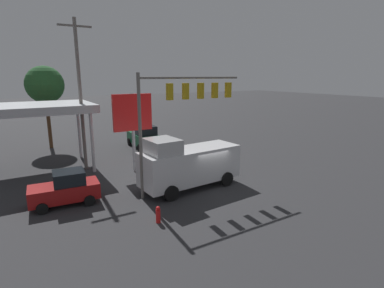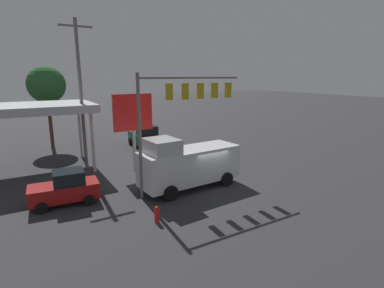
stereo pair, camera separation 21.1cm
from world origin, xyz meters
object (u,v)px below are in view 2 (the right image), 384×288
Objects in this scene: price_sign at (133,115)px; pickup_parked at (145,137)px; delivery_truck at (188,164)px; hatchback_crossing at (65,188)px; traffic_signal_assembly at (183,101)px; utility_pole at (81,93)px; street_tree at (46,85)px; fire_hydrant at (157,214)px.

price_sign is 8.42m from pickup_parked.
hatchback_crossing is at bearing -15.54° from delivery_truck.
pickup_parked is at bearing -117.71° from price_sign.
traffic_signal_assembly is at bearing 172.72° from hatchback_crossing.
price_sign is at bearing 139.94° from utility_pole.
utility_pole reaches higher than traffic_signal_assembly.
utility_pole is 1.65× the size of delivery_truck.
street_tree reaches higher than fire_hydrant.
utility_pole is 13.06× the size of fire_hydrant.
hatchback_crossing is 16.78m from street_tree.
delivery_truck is at bearing -5.93° from pickup_parked.
price_sign is 6.84× the size of fire_hydrant.
pickup_parked is (-9.24, -10.69, 0.16)m from hatchback_crossing.
delivery_truck reaches higher than fire_hydrant.
utility_pole is at bearing -59.98° from traffic_signal_assembly.
fire_hydrant is (-3.61, 4.87, -0.51)m from hatchback_crossing.
utility_pole is at bearing -55.26° from pickup_parked.
price_sign is 0.87× the size of delivery_truck.
traffic_signal_assembly is 1.25× the size of price_sign.
hatchback_crossing is 7.56m from delivery_truck.
street_tree is (-0.98, -15.83, 5.48)m from hatchback_crossing.
delivery_truck is (-4.89, 7.98, -4.34)m from utility_pole.
pickup_parked reaches higher than fire_hydrant.
price_sign is at bearing 111.21° from street_tree.
street_tree is (6.40, -17.34, 4.73)m from delivery_truck.
fire_hydrant is (5.63, 15.56, -0.67)m from pickup_parked.
price_sign is 7.64m from hatchback_crossing.
traffic_signal_assembly reaches higher than pickup_parked.
pickup_parked is (-6.75, -4.22, -4.93)m from utility_pole.
pickup_parked is (-3.60, -6.86, -3.30)m from price_sign.
hatchback_crossing is at bearing -38.08° from pickup_parked.
delivery_truck is at bearing 108.08° from price_sign.
pickup_parked is 11.09m from street_tree.
traffic_signal_assembly is 7.22m from fire_hydrant.
traffic_signal_assembly is 0.90× the size of street_tree.
hatchback_crossing is at bearing -53.48° from fire_hydrant.
price_sign is (1.45, -5.31, -1.38)m from traffic_signal_assembly.
price_sign reaches higher than hatchback_crossing.
hatchback_crossing is 0.74× the size of pickup_parked.
hatchback_crossing is 6.09m from fire_hydrant.
utility_pole is 4.42m from price_sign.
hatchback_crossing is at bearing 34.22° from price_sign.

